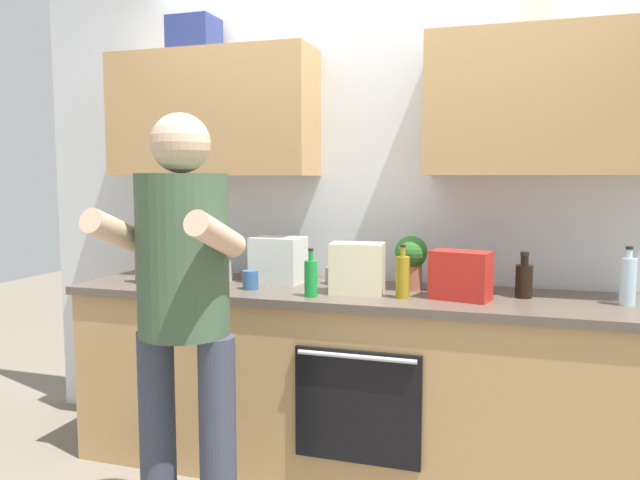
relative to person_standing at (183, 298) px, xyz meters
The scene contains 19 objects.
ground_plane 1.36m from the person_standing, 59.38° to the left, with size 12.00×12.00×0.00m, color #756B5B.
back_wall_unit 1.28m from the person_standing, 66.35° to the left, with size 4.00×0.38×2.50m.
counter 1.08m from the person_standing, 59.33° to the left, with size 2.84×0.67×0.90m.
person_standing is the anchor object (origin of this frame).
bottle_soy 1.50m from the person_standing, 35.34° to the left, with size 0.08×0.08×0.21m.
bottle_hotsauce 1.21m from the person_standing, 128.63° to the left, with size 0.07×0.07×0.23m.
bottle_syrup 0.94m from the person_standing, 132.94° to the left, with size 0.06×0.06×0.28m.
bottle_soda 0.68m from the person_standing, 63.51° to the left, with size 0.06×0.06×0.22m.
bottle_oil 0.99m from the person_standing, 44.58° to the left, with size 0.06×0.06×0.24m.
bottle_wine 0.83m from the person_standing, 129.39° to the left, with size 0.05×0.05×0.28m.
bottle_water 1.84m from the person_standing, 26.66° to the left, with size 0.07×0.07×0.25m.
cup_ceramic 1.41m from the person_standing, 42.62° to the left, with size 0.08×0.08×0.10m, color #BF4C47.
cup_tea 0.70m from the person_standing, 92.99° to the left, with size 0.08×0.08×0.09m, color #33598C.
cup_stoneware 1.01m from the person_standing, 71.98° to the left, with size 0.09×0.09×0.09m, color slate.
mixing_bowl 0.95m from the person_standing, 112.54° to the left, with size 0.27×0.27×0.10m, color silver.
potted_herb 1.16m from the person_standing, 52.29° to the left, with size 0.16×0.16×0.26m.
grocery_bag_produce 0.91m from the person_standing, 88.46° to the left, with size 0.26×0.19×0.24m, color silver.
grocery_bag_crisps 1.21m from the person_standing, 37.87° to the left, with size 0.25×0.14×0.22m, color red.
grocery_bag_rice 0.89m from the person_standing, 56.74° to the left, with size 0.25×0.15×0.24m, color beige.
Camera 1 is at (0.68, -2.79, 1.43)m, focal length 34.14 mm.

